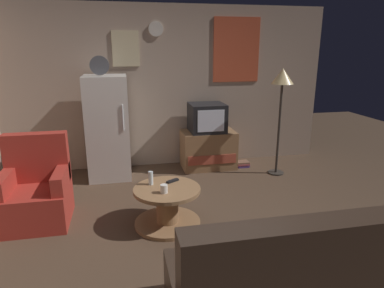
{
  "coord_description": "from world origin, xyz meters",
  "views": [
    {
      "loc": [
        -0.71,
        -2.97,
        1.88
      ],
      "look_at": [
        0.1,
        0.9,
        0.75
      ],
      "focal_mm": 31.81,
      "sensor_mm": 36.0,
      "label": 1
    }
  ],
  "objects_px": {
    "tv_stand": "(208,149)",
    "couch": "(295,284)",
    "standing_lamp": "(282,85)",
    "remote_control": "(173,181)",
    "book_stack": "(242,164)",
    "wine_glass": "(151,178)",
    "fridge": "(108,127)",
    "coffee_table": "(167,206)",
    "mug_ceramic_white": "(164,189)",
    "crt_tv": "(207,118)",
    "armchair": "(37,192)"
  },
  "relations": [
    {
      "from": "couch",
      "to": "fridge",
      "type": "bearing_deg",
      "value": 112.51
    },
    {
      "from": "coffee_table",
      "to": "couch",
      "type": "relative_size",
      "value": 0.42
    },
    {
      "from": "standing_lamp",
      "to": "mug_ceramic_white",
      "type": "xyz_separation_m",
      "value": [
        -1.9,
        -1.34,
        -0.88
      ]
    },
    {
      "from": "tv_stand",
      "to": "remote_control",
      "type": "height_order",
      "value": "tv_stand"
    },
    {
      "from": "crt_tv",
      "to": "remote_control",
      "type": "relative_size",
      "value": 3.6
    },
    {
      "from": "remote_control",
      "to": "fridge",
      "type": "bearing_deg",
      "value": 85.06
    },
    {
      "from": "wine_glass",
      "to": "crt_tv",
      "type": "bearing_deg",
      "value": 56.98
    },
    {
      "from": "crt_tv",
      "to": "couch",
      "type": "height_order",
      "value": "crt_tv"
    },
    {
      "from": "standing_lamp",
      "to": "armchair",
      "type": "distance_m",
      "value": 3.51
    },
    {
      "from": "mug_ceramic_white",
      "to": "armchair",
      "type": "relative_size",
      "value": 0.09
    },
    {
      "from": "coffee_table",
      "to": "mug_ceramic_white",
      "type": "bearing_deg",
      "value": -110.74
    },
    {
      "from": "coffee_table",
      "to": "remote_control",
      "type": "bearing_deg",
      "value": 61.81
    },
    {
      "from": "coffee_table",
      "to": "book_stack",
      "type": "height_order",
      "value": "coffee_table"
    },
    {
      "from": "fridge",
      "to": "armchair",
      "type": "relative_size",
      "value": 1.84
    },
    {
      "from": "standing_lamp",
      "to": "wine_glass",
      "type": "height_order",
      "value": "standing_lamp"
    },
    {
      "from": "fridge",
      "to": "wine_glass",
      "type": "relative_size",
      "value": 11.8
    },
    {
      "from": "coffee_table",
      "to": "remote_control",
      "type": "distance_m",
      "value": 0.29
    },
    {
      "from": "standing_lamp",
      "to": "remote_control",
      "type": "distance_m",
      "value": 2.26
    },
    {
      "from": "fridge",
      "to": "standing_lamp",
      "type": "relative_size",
      "value": 1.11
    },
    {
      "from": "standing_lamp",
      "to": "remote_control",
      "type": "height_order",
      "value": "standing_lamp"
    },
    {
      "from": "standing_lamp",
      "to": "couch",
      "type": "xyz_separation_m",
      "value": [
        -1.18,
        -2.78,
        -1.05
      ]
    },
    {
      "from": "tv_stand",
      "to": "couch",
      "type": "distance_m",
      "value": 3.27
    },
    {
      "from": "armchair",
      "to": "book_stack",
      "type": "xyz_separation_m",
      "value": [
        2.85,
        1.23,
        -0.29
      ]
    },
    {
      "from": "fridge",
      "to": "armchair",
      "type": "height_order",
      "value": "fridge"
    },
    {
      "from": "crt_tv",
      "to": "book_stack",
      "type": "distance_m",
      "value": 0.97
    },
    {
      "from": "tv_stand",
      "to": "armchair",
      "type": "distance_m",
      "value": 2.65
    },
    {
      "from": "standing_lamp",
      "to": "mug_ceramic_white",
      "type": "height_order",
      "value": "standing_lamp"
    },
    {
      "from": "armchair",
      "to": "couch",
      "type": "height_order",
      "value": "armchair"
    },
    {
      "from": "remote_control",
      "to": "book_stack",
      "type": "distance_m",
      "value": 2.04
    },
    {
      "from": "wine_glass",
      "to": "remote_control",
      "type": "bearing_deg",
      "value": 6.77
    },
    {
      "from": "wine_glass",
      "to": "remote_control",
      "type": "distance_m",
      "value": 0.25
    },
    {
      "from": "standing_lamp",
      "to": "mug_ceramic_white",
      "type": "distance_m",
      "value": 2.49
    },
    {
      "from": "fridge",
      "to": "remote_control",
      "type": "bearing_deg",
      "value": -63.58
    },
    {
      "from": "standing_lamp",
      "to": "tv_stand",
      "type": "bearing_deg",
      "value": 153.05
    },
    {
      "from": "tv_stand",
      "to": "remote_control",
      "type": "relative_size",
      "value": 5.6
    },
    {
      "from": "coffee_table",
      "to": "wine_glass",
      "type": "height_order",
      "value": "wine_glass"
    },
    {
      "from": "book_stack",
      "to": "couch",
      "type": "bearing_deg",
      "value": -103.75
    },
    {
      "from": "mug_ceramic_white",
      "to": "armchair",
      "type": "xyz_separation_m",
      "value": [
        -1.35,
        0.51,
        -0.14
      ]
    },
    {
      "from": "crt_tv",
      "to": "mug_ceramic_white",
      "type": "bearing_deg",
      "value": -116.54
    },
    {
      "from": "armchair",
      "to": "book_stack",
      "type": "distance_m",
      "value": 3.12
    },
    {
      "from": "remote_control",
      "to": "armchair",
      "type": "xyz_separation_m",
      "value": [
        -1.48,
        0.23,
        -0.1
      ]
    },
    {
      "from": "book_stack",
      "to": "wine_glass",
      "type": "bearing_deg",
      "value": -137.23
    },
    {
      "from": "crt_tv",
      "to": "coffee_table",
      "type": "xyz_separation_m",
      "value": [
        -0.87,
        -1.71,
        -0.6
      ]
    },
    {
      "from": "remote_control",
      "to": "couch",
      "type": "relative_size",
      "value": 0.09
    },
    {
      "from": "mug_ceramic_white",
      "to": "book_stack",
      "type": "bearing_deg",
      "value": 49.29
    },
    {
      "from": "wine_glass",
      "to": "couch",
      "type": "xyz_separation_m",
      "value": [
        0.83,
        -1.68,
        -0.19
      ]
    },
    {
      "from": "tv_stand",
      "to": "coffee_table",
      "type": "height_order",
      "value": "tv_stand"
    },
    {
      "from": "mug_ceramic_white",
      "to": "couch",
      "type": "xyz_separation_m",
      "value": [
        0.72,
        -1.43,
        -0.16
      ]
    },
    {
      "from": "standing_lamp",
      "to": "remote_control",
      "type": "xyz_separation_m",
      "value": [
        -1.77,
        -1.06,
        -0.92
      ]
    },
    {
      "from": "tv_stand",
      "to": "couch",
      "type": "height_order",
      "value": "couch"
    }
  ]
}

